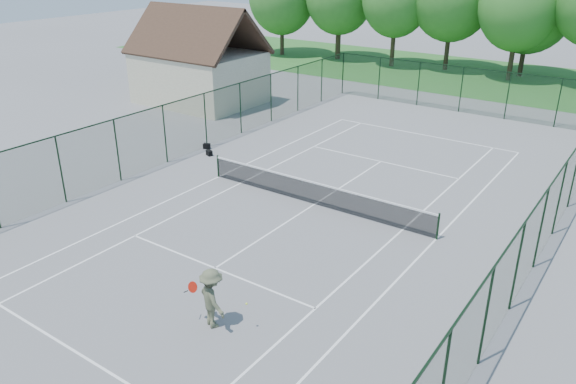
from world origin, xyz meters
name	(u,v)px	position (x,y,z in m)	size (l,w,h in m)	color
ground	(315,204)	(0.00, 0.00, 0.00)	(140.00, 140.00, 0.00)	gray
grass_far	(508,80)	(0.00, 30.00, 0.01)	(80.00, 16.00, 0.01)	#2F6E2A
court_lines	(315,204)	(0.00, 0.00, 0.00)	(11.05, 23.85, 0.01)	white
tennis_net	(315,192)	(0.00, 0.00, 0.58)	(11.08, 0.08, 1.10)	black
fence_enclosure	(315,171)	(0.00, 0.00, 1.56)	(18.05, 36.05, 3.02)	#19391F
utility_building	(198,58)	(-16.00, 10.00, 3.12)	(8.60, 6.27, 6.63)	beige
tree_line_far	(520,4)	(0.00, 30.00, 5.99)	(39.40, 6.40, 9.70)	#3C2E1F
sports_bag_a	(207,146)	(-8.76, 2.71, 0.15)	(0.37, 0.22, 0.29)	black
sports_bag_b	(209,153)	(-7.91, 1.98, 0.14)	(0.37, 0.23, 0.29)	black
tennis_player	(212,298)	(2.10, -8.81, 0.94)	(1.86, 1.10, 1.87)	#54583E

